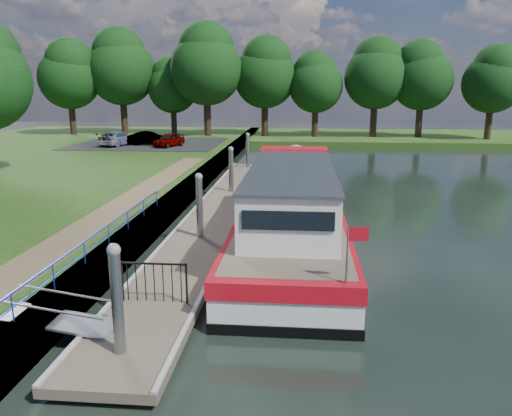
# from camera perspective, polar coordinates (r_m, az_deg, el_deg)

# --- Properties ---
(ground) EXTENTS (160.00, 160.00, 0.00)m
(ground) POSITION_cam_1_polar(r_m,az_deg,el_deg) (12.58, -14.28, -16.15)
(ground) COLOR black
(ground) RESTS_ON ground
(bank_edge) EXTENTS (1.10, 90.00, 0.78)m
(bank_edge) POSITION_cam_1_polar(r_m,az_deg,el_deg) (26.70, -9.00, 0.92)
(bank_edge) COLOR #473D2D
(bank_edge) RESTS_ON ground
(far_bank) EXTENTS (60.00, 18.00, 0.60)m
(far_bank) POSITION_cam_1_polar(r_m,az_deg,el_deg) (63.05, 12.60, 7.90)
(far_bank) COLOR #224012
(far_bank) RESTS_ON ground
(footpath) EXTENTS (1.60, 40.00, 0.05)m
(footpath) POSITION_cam_1_polar(r_m,az_deg,el_deg) (20.76, -18.69, -2.11)
(footpath) COLOR brown
(footpath) RESTS_ON riverbank
(carpark) EXTENTS (14.00, 12.00, 0.06)m
(carpark) POSITION_cam_1_polar(r_m,az_deg,el_deg) (50.79, -12.07, 7.21)
(carpark) COLOR black
(carpark) RESTS_ON riverbank
(blue_fence) EXTENTS (0.04, 18.04, 0.72)m
(blue_fence) POSITION_cam_1_polar(r_m,az_deg,el_deg) (15.60, -20.54, -5.39)
(blue_fence) COLOR #0C2DBF
(blue_fence) RESTS_ON riverbank
(pontoon) EXTENTS (2.50, 30.00, 0.56)m
(pontoon) POSITION_cam_1_polar(r_m,az_deg,el_deg) (24.32, -4.28, -0.68)
(pontoon) COLOR brown
(pontoon) RESTS_ON ground
(mooring_piles) EXTENTS (0.30, 27.30, 3.55)m
(mooring_piles) POSITION_cam_1_polar(r_m,az_deg,el_deg) (24.08, -4.33, 1.85)
(mooring_piles) COLOR gray
(mooring_piles) RESTS_ON ground
(gangway) EXTENTS (2.58, 1.00, 0.92)m
(gangway) POSITION_cam_1_polar(r_m,az_deg,el_deg) (13.39, -21.37, -11.78)
(gangway) COLOR #A5A8AD
(gangway) RESTS_ON ground
(gate_panel) EXTENTS (1.85, 0.05, 1.15)m
(gate_panel) POSITION_cam_1_polar(r_m,az_deg,el_deg) (13.98, -11.59, -7.68)
(gate_panel) COLOR black
(gate_panel) RESTS_ON ground
(barge) EXTENTS (4.36, 21.15, 4.78)m
(barge) POSITION_cam_1_polar(r_m,az_deg,el_deg) (22.47, 4.19, 0.50)
(barge) COLOR black
(barge) RESTS_ON ground
(horizon_trees) EXTENTS (54.38, 10.03, 12.87)m
(horizon_trees) POSITION_cam_1_polar(r_m,az_deg,el_deg) (59.22, -0.23, 15.29)
(horizon_trees) COLOR #332316
(horizon_trees) RESTS_ON ground
(car_a) EXTENTS (2.66, 3.96, 1.25)m
(car_a) POSITION_cam_1_polar(r_m,az_deg,el_deg) (47.50, -9.93, 7.68)
(car_a) COLOR #999999
(car_a) RESTS_ON carpark
(car_b) EXTENTS (3.98, 1.62, 1.28)m
(car_b) POSITION_cam_1_polar(r_m,az_deg,el_deg) (49.23, -12.15, 7.81)
(car_b) COLOR #999999
(car_b) RESTS_ON carpark
(car_c) EXTENTS (2.97, 4.88, 1.32)m
(car_c) POSITION_cam_1_polar(r_m,az_deg,el_deg) (49.53, -15.48, 7.67)
(car_c) COLOR #999999
(car_c) RESTS_ON carpark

